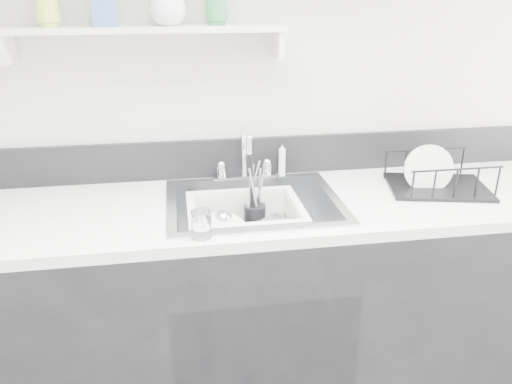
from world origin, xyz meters
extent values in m
cube|color=silver|center=(0.00, 1.49, 1.30)|extent=(3.50, 0.02, 2.60)
cube|color=black|center=(0.00, 1.19, 0.44)|extent=(3.20, 0.62, 0.88)
cube|color=white|center=(0.00, 1.19, 0.90)|extent=(3.20, 0.62, 0.04)
cube|color=black|center=(0.00, 1.49, 1.00)|extent=(3.20, 0.02, 0.16)
cube|color=silver|center=(0.00, 1.44, 0.93)|extent=(0.26, 0.06, 0.02)
cylinder|color=silver|center=(-0.10, 1.44, 0.96)|extent=(0.04, 0.04, 0.05)
cylinder|color=silver|center=(0.10, 1.44, 0.96)|extent=(0.04, 0.04, 0.05)
cylinder|color=silver|center=(0.00, 1.44, 1.03)|extent=(0.02, 0.02, 0.20)
cylinder|color=silver|center=(0.00, 1.37, 1.14)|extent=(0.02, 0.15, 0.02)
cylinder|color=white|center=(0.16, 1.44, 0.99)|extent=(0.03, 0.03, 0.14)
cube|color=silver|center=(-0.35, 1.42, 1.52)|extent=(1.00, 0.16, 0.02)
cube|color=silver|center=(-0.83, 1.42, 1.46)|extent=(0.02, 0.14, 0.10)
cube|color=silver|center=(0.13, 1.42, 1.46)|extent=(0.02, 0.14, 0.10)
cylinder|color=white|center=(-0.12, 1.16, 0.77)|extent=(0.22, 0.22, 0.01)
cylinder|color=white|center=(-0.11, 1.16, 0.79)|extent=(0.21, 0.21, 0.01)
cylinder|color=white|center=(-0.13, 1.16, 0.82)|extent=(0.24, 0.24, 0.09)
cylinder|color=black|center=(0.02, 1.26, 0.82)|extent=(0.09, 0.09, 0.11)
cylinder|color=silver|center=(0.00, 1.27, 0.92)|extent=(0.01, 0.05, 0.21)
cylinder|color=silver|center=(0.03, 1.25, 0.91)|extent=(0.02, 0.04, 0.19)
cylinder|color=black|center=(0.01, 1.27, 0.94)|extent=(0.01, 0.06, 0.23)
cylinder|color=white|center=(0.10, 1.19, 0.81)|extent=(0.08, 0.08, 0.09)
cylinder|color=white|center=(-0.21, 0.94, 0.96)|extent=(0.08, 0.08, 0.09)
imported|color=white|center=(0.08, 1.14, 0.78)|extent=(0.13, 0.13, 0.03)
imported|color=white|center=(-0.27, 1.41, 1.61)|extent=(0.14, 0.14, 0.16)
camera|label=1|loc=(-0.27, -0.49, 1.65)|focal=35.00mm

